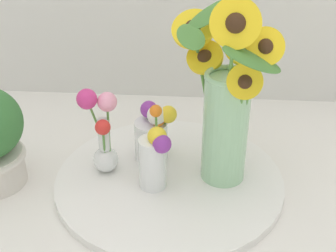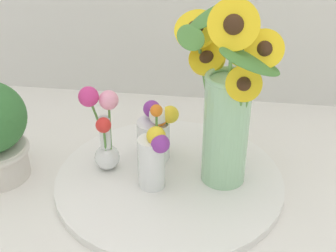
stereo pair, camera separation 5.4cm
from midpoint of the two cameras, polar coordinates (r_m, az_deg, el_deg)
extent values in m
plane|color=silver|center=(1.02, -1.53, -8.13)|extent=(6.00, 6.00, 0.00)
cylinder|color=white|center=(1.04, -1.51, -6.62)|extent=(0.50, 0.50, 0.02)
cylinder|color=#99CC9E|center=(0.98, 5.42, -0.45)|extent=(0.09, 0.09, 0.24)
torus|color=#99CC9E|center=(0.92, 5.79, 6.06)|extent=(0.10, 0.10, 0.01)
cylinder|color=#568E42|center=(0.98, 4.58, 1.75)|extent=(0.07, 0.07, 0.20)
cylinder|color=yellow|center=(0.97, 2.90, 8.35)|extent=(0.09, 0.07, 0.07)
sphere|color=#382314|center=(0.97, 2.90, 8.35)|extent=(0.03, 0.03, 0.03)
cylinder|color=#568E42|center=(0.92, 7.71, 2.47)|extent=(0.05, 0.04, 0.25)
cylinder|color=yellow|center=(0.85, 9.94, 9.52)|extent=(0.08, 0.04, 0.08)
sphere|color=#382314|center=(0.85, 9.94, 9.52)|extent=(0.03, 0.03, 0.03)
cylinder|color=#568E42|center=(0.91, 5.70, 4.19)|extent=(0.01, 0.08, 0.29)
cylinder|color=yellow|center=(0.82, 6.29, 12.32)|extent=(0.09, 0.04, 0.09)
sphere|color=#382314|center=(0.82, 6.29, 12.32)|extent=(0.04, 0.04, 0.04)
cylinder|color=#568E42|center=(0.97, 5.92, 3.42)|extent=(0.05, 0.01, 0.23)
cylinder|color=yellow|center=(0.92, 7.74, 9.80)|extent=(0.10, 0.06, 0.09)
sphere|color=#382314|center=(0.92, 7.74, 9.80)|extent=(0.04, 0.04, 0.04)
cylinder|color=#568E42|center=(0.98, 3.11, 3.41)|extent=(0.07, 0.08, 0.26)
cylinder|color=yellow|center=(0.97, 1.45, 11.74)|extent=(0.10, 0.08, 0.08)
sphere|color=#382314|center=(0.97, 1.45, 11.74)|extent=(0.04, 0.04, 0.04)
cylinder|color=#568E42|center=(0.95, 6.75, 0.13)|extent=(0.02, 0.07, 0.21)
cylinder|color=yellow|center=(0.87, 7.60, 5.24)|extent=(0.07, 0.03, 0.07)
sphere|color=#382314|center=(0.87, 7.60, 5.24)|extent=(0.03, 0.03, 0.03)
ellipsoid|color=#477F38|center=(0.83, 8.41, 7.98)|extent=(0.13, 0.10, 0.08)
ellipsoid|color=#477F38|center=(0.88, 0.98, 10.84)|extent=(0.07, 0.12, 0.02)
ellipsoid|color=#477F38|center=(0.93, 3.59, 13.51)|extent=(0.12, 0.11, 0.06)
cylinder|color=white|center=(0.98, -3.51, -4.63)|extent=(0.06, 0.06, 0.11)
cylinder|color=#568E42|center=(0.96, -2.95, -3.79)|extent=(0.01, 0.01, 0.10)
sphere|color=yellow|center=(0.94, -3.01, -1.35)|extent=(0.04, 0.04, 0.04)
cylinder|color=#568E42|center=(0.96, -3.13, -4.37)|extent=(0.03, 0.01, 0.09)
sphere|color=purple|center=(0.93, -2.41, -2.24)|extent=(0.04, 0.04, 0.04)
cylinder|color=#568E42|center=(0.98, -2.95, -2.11)|extent=(0.01, 0.04, 0.13)
sphere|color=orange|center=(0.97, -3.11, 1.82)|extent=(0.03, 0.03, 0.03)
sphere|color=white|center=(1.05, -9.06, -4.07)|extent=(0.06, 0.06, 0.06)
cylinder|color=white|center=(1.02, -9.35, -1.07)|extent=(0.03, 0.03, 0.07)
cylinder|color=#568E42|center=(1.01, -10.00, -0.22)|extent=(0.04, 0.02, 0.14)
sphere|color=#C6337A|center=(0.98, -11.45, 3.22)|extent=(0.04, 0.04, 0.04)
cylinder|color=#568E42|center=(1.01, -8.78, -0.65)|extent=(0.01, 0.01, 0.14)
sphere|color=pink|center=(0.98, -9.01, 2.91)|extent=(0.04, 0.04, 0.04)
cylinder|color=#568E42|center=(1.01, -9.33, -2.27)|extent=(0.01, 0.03, 0.10)
sphere|color=red|center=(0.98, -9.54, -0.18)|extent=(0.03, 0.03, 0.03)
cylinder|color=white|center=(1.07, -3.52, -1.75)|extent=(0.08, 0.08, 0.09)
cylinder|color=#4C8438|center=(1.06, -2.18, -0.61)|extent=(0.03, 0.02, 0.09)
sphere|color=yellow|center=(1.03, -1.51, 1.40)|extent=(0.04, 0.04, 0.04)
cylinder|color=#4C8438|center=(1.05, -3.36, -0.80)|extent=(0.03, 0.01, 0.09)
sphere|color=white|center=(1.03, -2.90, 1.31)|extent=(0.04, 0.04, 0.04)
cylinder|color=#4C8438|center=(1.07, -3.93, -0.54)|extent=(0.01, 0.02, 0.10)
sphere|color=purple|center=(1.05, -3.82, 2.01)|extent=(0.04, 0.04, 0.04)
cylinder|color=#4C8438|center=(1.06, -3.20, -1.12)|extent=(0.03, 0.02, 0.09)
sphere|color=orange|center=(1.03, -2.72, 0.82)|extent=(0.03, 0.03, 0.03)
camera|label=1|loc=(0.03, -91.62, -0.95)|focal=50.00mm
camera|label=2|loc=(0.03, 88.38, 0.95)|focal=50.00mm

